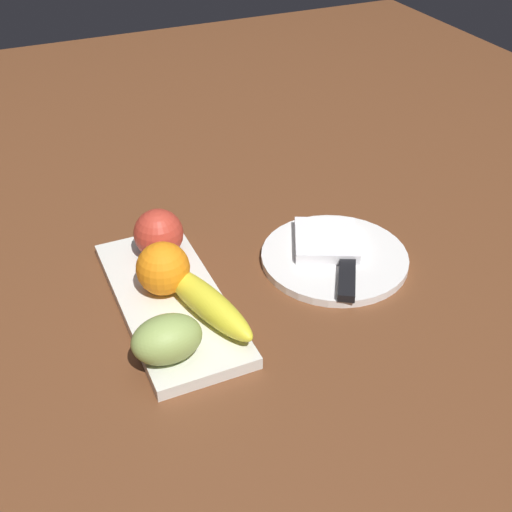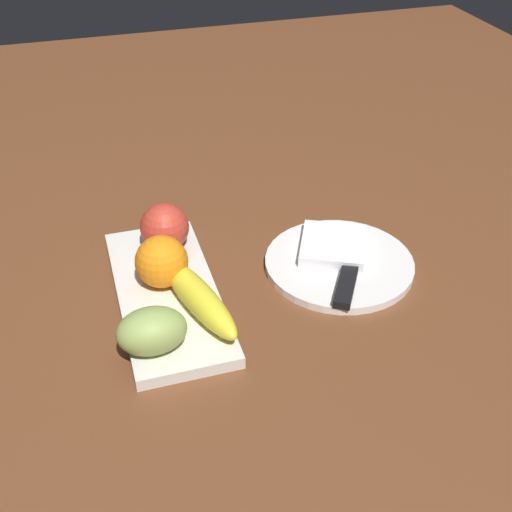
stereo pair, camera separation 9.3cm
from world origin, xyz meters
The scene contains 9 objects.
ground_plane centered at (0.00, 0.00, 0.00)m, with size 2.40×2.40×0.00m, color brown.
fruit_tray centered at (-0.03, -0.02, 0.01)m, with size 0.33×0.14×0.02m, color silver.
apple centered at (0.07, -0.04, 0.05)m, with size 0.07×0.07×0.07m, color #C1392A.
banana centered at (-0.08, -0.06, 0.04)m, with size 0.19×0.04×0.04m, color yellow.
orange_near_apple centered at (-0.01, -0.02, 0.06)m, with size 0.07×0.07×0.07m, color orange.
grape_bunch centered at (-0.14, 0.01, 0.05)m, with size 0.09×0.07×0.06m, color #93AD56.
dinner_plate centered at (-0.03, -0.29, 0.01)m, with size 0.22×0.22×0.01m, color white.
folded_napkin centered at (0.00, -0.29, 0.02)m, with size 0.11×0.10×0.02m, color white.
knife centered at (-0.08, -0.28, 0.02)m, with size 0.16×0.11×0.01m.
Camera 1 is at (-0.72, 0.15, 0.60)m, focal length 46.10 mm.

